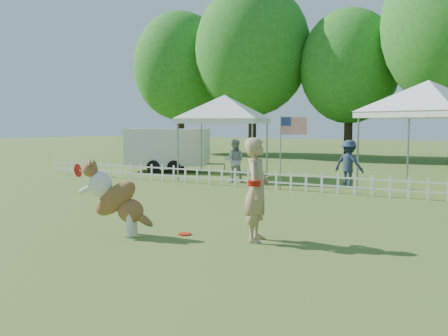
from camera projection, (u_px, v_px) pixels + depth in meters
The scene contains 14 objects.
ground at pixel (160, 233), 9.42m from camera, with size 120.00×120.00×0.00m, color #486821.
picket_fence at pixel (298, 181), 15.42m from camera, with size 22.00×0.08×0.60m, color silver, non-canonical shape.
handler at pixel (257, 190), 8.73m from camera, with size 0.67×0.44×1.82m, color tan.
dog at pixel (117, 199), 9.21m from camera, with size 1.33×0.44×1.37m, color brown, non-canonical shape.
frisbee_on_turf at pixel (185, 234), 9.30m from camera, with size 0.24×0.24×0.02m, color red.
canopy_tent_left at pixel (225, 138), 18.99m from camera, with size 3.00×3.00×3.10m, color white, non-canonical shape.
canopy_tent_right at pixel (427, 137), 15.60m from camera, with size 3.24×3.24×3.35m, color white, non-canonical shape.
cargo_trailer at pixel (168, 150), 21.75m from camera, with size 4.34×1.91×1.91m, color silver, non-canonical shape.
flag_pole at pixel (280, 152), 15.79m from camera, with size 0.90×0.09×2.33m, color gray, non-canonical shape.
spectator_a at pixel (234, 161), 17.72m from camera, with size 0.74×0.58×1.52m, color #AAACB0.
spectator_b at pixel (349, 164), 16.15m from camera, with size 1.00×0.58×1.56m, color #25334F.
tree_far_left at pixel (180, 76), 35.40m from camera, with size 6.60×6.60×11.00m, color #24631C, non-canonical shape.
tree_left at pixel (253, 63), 31.92m from camera, with size 7.40×7.40×12.00m, color #24631C, non-canonical shape.
tree_center_left at pixel (349, 77), 29.86m from camera, with size 6.00×6.00×9.80m, color #24631C, non-canonical shape.
Camera 1 is at (5.73, -7.40, 2.05)m, focal length 40.00 mm.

